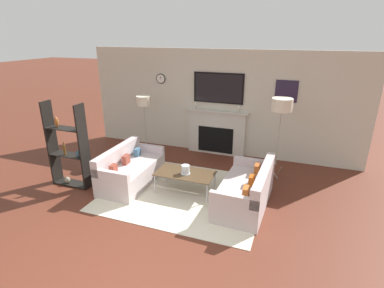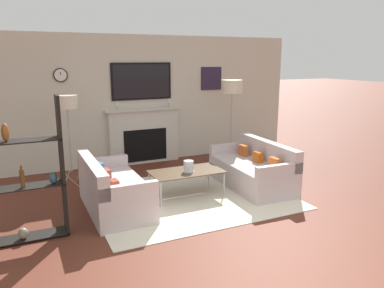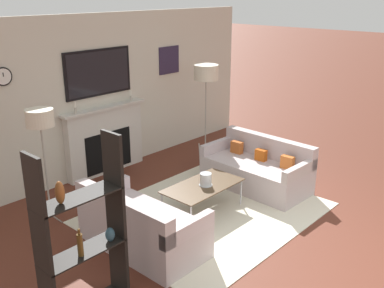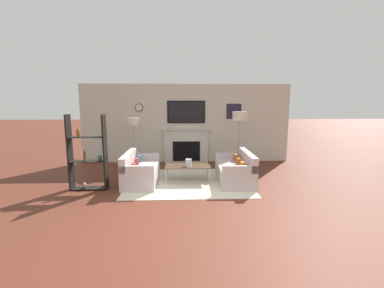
{
  "view_description": "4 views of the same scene",
  "coord_description": "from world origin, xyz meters",
  "px_view_note": "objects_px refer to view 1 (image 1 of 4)",
  "views": [
    {
      "loc": [
        1.99,
        -2.68,
        3.06
      ],
      "look_at": [
        0.0,
        2.73,
        0.91
      ],
      "focal_mm": 28.0,
      "sensor_mm": 36.0,
      "label": 1
    },
    {
      "loc": [
        -2.4,
        -2.96,
        2.21
      ],
      "look_at": [
        0.31,
        2.83,
        0.75
      ],
      "focal_mm": 35.0,
      "sensor_mm": 36.0,
      "label": 2
    },
    {
      "loc": [
        -4.42,
        -1.44,
        3.06
      ],
      "look_at": [
        0.26,
        2.82,
        0.87
      ],
      "focal_mm": 42.0,
      "sensor_mm": 36.0,
      "label": 3
    },
    {
      "loc": [
        -0.18,
        -4.2,
        2.03
      ],
      "look_at": [
        0.1,
        2.43,
        0.99
      ],
      "focal_mm": 24.0,
      "sensor_mm": 36.0,
      "label": 4
    }
  ],
  "objects_px": {
    "shelf_unit": "(68,148)",
    "floor_lamp_right": "(282,106)",
    "couch_right": "(247,191)",
    "hurricane_candle": "(185,170)",
    "couch_left": "(130,171)",
    "floor_lamp_left": "(144,102)",
    "coffee_table": "(185,174)"
  },
  "relations": [
    {
      "from": "shelf_unit",
      "to": "floor_lamp_right",
      "type": "bearing_deg",
      "value": 25.52
    },
    {
      "from": "couch_right",
      "to": "hurricane_candle",
      "type": "distance_m",
      "value": 1.26
    },
    {
      "from": "couch_left",
      "to": "couch_right",
      "type": "relative_size",
      "value": 0.93
    },
    {
      "from": "couch_left",
      "to": "floor_lamp_left",
      "type": "bearing_deg",
      "value": 105.16
    },
    {
      "from": "shelf_unit",
      "to": "coffee_table",
      "type": "bearing_deg",
      "value": 13.03
    },
    {
      "from": "couch_left",
      "to": "shelf_unit",
      "type": "relative_size",
      "value": 0.9
    },
    {
      "from": "couch_left",
      "to": "coffee_table",
      "type": "height_order",
      "value": "couch_left"
    },
    {
      "from": "coffee_table",
      "to": "shelf_unit",
      "type": "bearing_deg",
      "value": -166.97
    },
    {
      "from": "couch_right",
      "to": "floor_lamp_left",
      "type": "bearing_deg",
      "value": 153.52
    },
    {
      "from": "hurricane_candle",
      "to": "shelf_unit",
      "type": "xyz_separation_m",
      "value": [
        -2.39,
        -0.52,
        0.32
      ]
    },
    {
      "from": "couch_right",
      "to": "coffee_table",
      "type": "height_order",
      "value": "couch_right"
    },
    {
      "from": "coffee_table",
      "to": "hurricane_candle",
      "type": "bearing_deg",
      "value": -56.57
    },
    {
      "from": "couch_left",
      "to": "shelf_unit",
      "type": "bearing_deg",
      "value": -157.02
    },
    {
      "from": "hurricane_candle",
      "to": "shelf_unit",
      "type": "relative_size",
      "value": 0.11
    },
    {
      "from": "couch_right",
      "to": "coffee_table",
      "type": "xyz_separation_m",
      "value": [
        -1.26,
        0.07,
        0.11
      ]
    },
    {
      "from": "coffee_table",
      "to": "hurricane_candle",
      "type": "xyz_separation_m",
      "value": [
        0.02,
        -0.03,
        0.1
      ]
    },
    {
      "from": "floor_lamp_left",
      "to": "shelf_unit",
      "type": "distance_m",
      "value": 2.15
    },
    {
      "from": "coffee_table",
      "to": "floor_lamp_left",
      "type": "xyz_separation_m",
      "value": [
        -1.63,
        1.37,
        1.06
      ]
    },
    {
      "from": "couch_left",
      "to": "floor_lamp_left",
      "type": "distance_m",
      "value": 1.9
    },
    {
      "from": "coffee_table",
      "to": "floor_lamp_right",
      "type": "height_order",
      "value": "floor_lamp_right"
    },
    {
      "from": "floor_lamp_left",
      "to": "hurricane_candle",
      "type": "bearing_deg",
      "value": -40.39
    },
    {
      "from": "couch_left",
      "to": "hurricane_candle",
      "type": "relative_size",
      "value": 8.45
    },
    {
      "from": "floor_lamp_right",
      "to": "coffee_table",
      "type": "bearing_deg",
      "value": -140.28
    },
    {
      "from": "hurricane_candle",
      "to": "floor_lamp_right",
      "type": "distance_m",
      "value": 2.43
    },
    {
      "from": "floor_lamp_right",
      "to": "shelf_unit",
      "type": "xyz_separation_m",
      "value": [
        -4.02,
        -1.92,
        -0.8
      ]
    },
    {
      "from": "couch_left",
      "to": "floor_lamp_left",
      "type": "height_order",
      "value": "floor_lamp_left"
    },
    {
      "from": "coffee_table",
      "to": "shelf_unit",
      "type": "relative_size",
      "value": 0.66
    },
    {
      "from": "couch_left",
      "to": "floor_lamp_right",
      "type": "height_order",
      "value": "floor_lamp_right"
    },
    {
      "from": "hurricane_candle",
      "to": "couch_right",
      "type": "bearing_deg",
      "value": -1.68
    },
    {
      "from": "couch_left",
      "to": "hurricane_candle",
      "type": "xyz_separation_m",
      "value": [
        1.26,
        0.03,
        0.21
      ]
    },
    {
      "from": "couch_right",
      "to": "coffee_table",
      "type": "bearing_deg",
      "value": 176.84
    },
    {
      "from": "couch_right",
      "to": "floor_lamp_left",
      "type": "relative_size",
      "value": 1.07
    }
  ]
}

